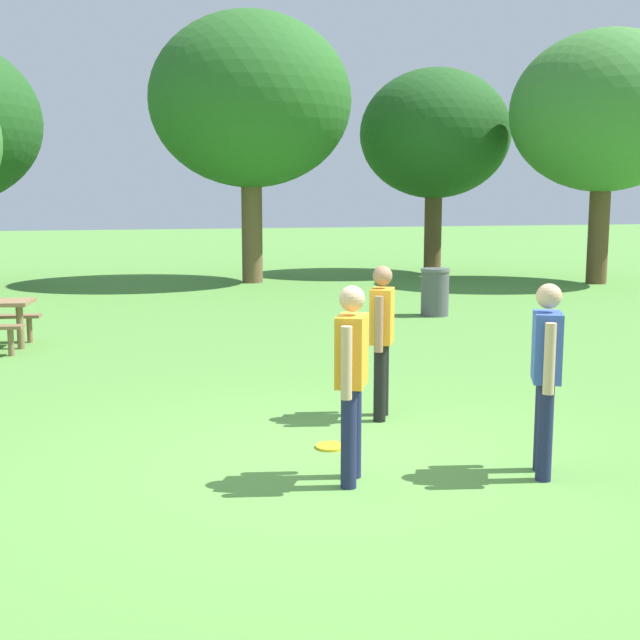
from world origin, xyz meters
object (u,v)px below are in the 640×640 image
Objects in this scene: frisbee at (331,446)px; tree_back_right at (604,112)px; tree_back_left at (435,135)px; person_bystander at (546,367)px; tree_slender_mid at (250,102)px; person_catcher at (382,332)px; person_thrower at (352,371)px; trash_can_beside_table at (435,292)px.

frisbee is 17.67m from tree_back_right.
person_bystander is at bearing -112.82° from tree_back_left.
tree_back_right is (11.95, 12.14, 4.69)m from frisbee.
person_bystander is 0.22× the size of tree_slender_mid.
person_bystander reaches higher than frisbee.
person_catcher and person_bystander have the same top height.
frisbee is at bearing -135.49° from person_catcher.
tree_back_left is at bearing 61.50° from frisbee.
tree_back_right reaches higher than person_thrower.
tree_back_left reaches higher than person_thrower.
frisbee is 0.04× the size of tree_back_left.
person_catcher is 1.51m from frisbee.
tree_back_left is (6.12, 1.01, -0.67)m from tree_slender_mid.
tree_back_left is at bearing 9.40° from tree_slender_mid.
tree_back_left is 5.24m from tree_back_right.
person_thrower and person_bystander have the same top height.
person_thrower is 18.20m from tree_back_right.
tree_back_right is (10.48, 13.41, 3.76)m from person_bystander.
person_bystander is at bearing -11.78° from person_thrower.
person_catcher is 2.19m from person_bystander.
trash_can_beside_table is (4.93, 8.64, -0.46)m from person_thrower.
tree_slender_mid reaches higher than person_thrower.
person_bystander is at bearing -94.50° from tree_slender_mid.
tree_back_right reaches higher than trash_can_beside_table.
person_bystander is 19.45m from tree_back_left.
person_bystander is at bearing -128.00° from tree_back_right.
trash_can_beside_table is at bearing 58.10° from frisbee.
person_catcher is at bearing -119.88° from trash_can_beside_table.
person_bystander is 5.77× the size of frisbee.
tree_back_left is (4.10, 8.68, 3.87)m from trash_can_beside_table.
trash_can_beside_table is (3.95, 6.87, -0.46)m from person_catcher.
person_bystander is at bearing -110.34° from trash_can_beside_table.
person_thrower is 5.77× the size of frisbee.
person_catcher is (0.98, 1.77, 0.00)m from person_thrower.
person_catcher is 0.24× the size of tree_back_right.
person_catcher is at bearing -117.37° from tree_back_left.
person_thrower is 1.00× the size of person_bystander.
person_bystander is (0.62, -2.10, 0.00)m from person_catcher.
person_bystander reaches higher than trash_can_beside_table.
person_catcher is 1.71× the size of trash_can_beside_table.
tree_back_left is 0.92× the size of tree_back_right.
tree_back_right is (7.15, 4.44, 4.22)m from trash_can_beside_table.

